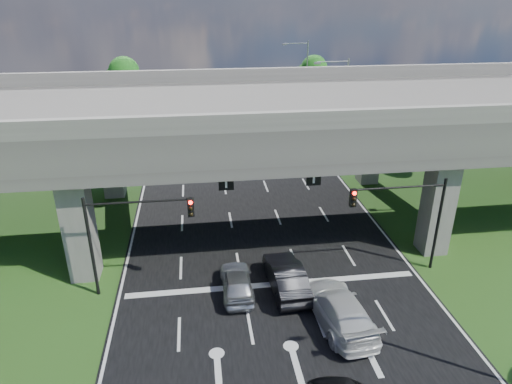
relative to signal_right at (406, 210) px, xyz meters
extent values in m
plane|color=#2B4C18|center=(-7.82, -3.94, -4.19)|extent=(160.00, 160.00, 0.00)
cube|color=black|center=(-7.82, 6.06, -4.17)|extent=(18.00, 120.00, 0.03)
cube|color=#33312E|center=(-7.82, 8.06, 3.81)|extent=(80.00, 15.00, 2.00)
cube|color=#64625C|center=(-7.82, 0.81, 5.31)|extent=(80.00, 0.50, 1.00)
cube|color=#64625C|center=(-7.82, 15.31, 5.31)|extent=(80.00, 0.50, 1.00)
cube|color=#64625C|center=(-18.82, 2.06, -0.69)|extent=(1.60, 1.60, 7.00)
cube|color=#64625C|center=(-18.82, 14.06, -0.69)|extent=(1.60, 1.60, 7.00)
cube|color=#64625C|center=(3.18, 2.06, -0.69)|extent=(1.60, 1.60, 7.00)
cube|color=#64625C|center=(3.18, 14.06, -0.69)|extent=(1.60, 1.60, 7.00)
cube|color=black|center=(-10.32, 1.06, 1.81)|extent=(0.85, 0.06, 0.85)
cube|color=black|center=(-5.32, 1.06, 1.81)|extent=(0.85, 0.06, 0.85)
cylinder|color=black|center=(2.18, 0.06, -1.19)|extent=(0.18, 0.18, 6.00)
cylinder|color=black|center=(-0.57, 0.06, 1.41)|extent=(5.50, 0.12, 0.12)
cube|color=black|center=(-3.32, -0.12, 1.01)|extent=(0.35, 0.28, 1.05)
sphere|color=#FF0C05|center=(-3.32, -0.28, 1.36)|extent=(0.22, 0.22, 0.22)
cylinder|color=black|center=(-17.82, 0.06, -1.19)|extent=(0.18, 0.18, 6.00)
cylinder|color=black|center=(-15.07, 0.06, 1.41)|extent=(5.50, 0.12, 0.12)
cube|color=black|center=(-12.32, -0.12, 1.01)|extent=(0.35, 0.28, 1.05)
sphere|color=#FF0C05|center=(-12.32, -0.28, 1.36)|extent=(0.22, 0.22, 0.22)
cylinder|color=gray|center=(2.68, 20.06, 0.81)|extent=(0.16, 0.16, 10.00)
cylinder|color=gray|center=(1.18, 20.06, 5.51)|extent=(3.00, 0.10, 0.10)
cube|color=gray|center=(-0.32, 20.06, 5.41)|extent=(0.60, 0.25, 0.18)
cylinder|color=gray|center=(2.68, 36.06, 0.81)|extent=(0.16, 0.16, 10.00)
cylinder|color=gray|center=(1.18, 36.06, 5.51)|extent=(3.00, 0.10, 0.10)
cube|color=gray|center=(-0.32, 36.06, 5.41)|extent=(0.60, 0.25, 0.18)
cylinder|color=black|center=(-21.82, 22.06, -2.54)|extent=(0.36, 0.36, 3.30)
sphere|color=#1F4E14|center=(-21.82, 22.06, 0.46)|extent=(4.50, 4.50, 4.50)
sphere|color=#1F4E14|center=(-21.42, 21.76, 1.81)|extent=(3.60, 3.60, 3.60)
sphere|color=#1F4E14|center=(-22.12, 22.46, -0.44)|extent=(3.30, 3.30, 3.30)
cylinder|color=black|center=(-24.82, 30.06, -2.76)|extent=(0.36, 0.36, 2.86)
sphere|color=#1F4E14|center=(-24.82, 30.06, -0.16)|extent=(3.90, 3.90, 3.90)
sphere|color=#1F4E14|center=(-24.42, 29.76, 1.01)|extent=(3.12, 3.12, 3.12)
sphere|color=#1F4E14|center=(-25.12, 30.46, -0.94)|extent=(2.86, 2.86, 2.86)
cylinder|color=black|center=(-20.82, 38.06, -2.43)|extent=(0.36, 0.36, 3.52)
sphere|color=#1F4E14|center=(-20.82, 38.06, 0.77)|extent=(4.80, 4.80, 4.80)
sphere|color=#1F4E14|center=(-20.42, 37.76, 2.21)|extent=(3.84, 3.84, 3.84)
sphere|color=#1F4E14|center=(-21.12, 38.46, -0.19)|extent=(3.52, 3.52, 3.52)
cylinder|color=black|center=(5.18, 24.06, -2.65)|extent=(0.36, 0.36, 3.08)
sphere|color=#1F4E14|center=(5.18, 24.06, 0.15)|extent=(4.20, 4.20, 4.20)
sphere|color=#1F4E14|center=(5.58, 23.76, 1.41)|extent=(3.36, 3.36, 3.36)
sphere|color=#1F4E14|center=(4.88, 24.46, -0.69)|extent=(3.08, 3.08, 3.08)
cylinder|color=black|center=(8.18, 32.06, -2.76)|extent=(0.36, 0.36, 2.86)
sphere|color=#1F4E14|center=(8.18, 32.06, -0.16)|extent=(3.90, 3.90, 3.90)
sphere|color=#1F4E14|center=(8.58, 31.76, 1.01)|extent=(3.12, 3.12, 3.12)
sphere|color=#1F4E14|center=(7.88, 32.46, -0.94)|extent=(2.86, 2.86, 2.86)
cylinder|color=black|center=(4.18, 40.06, -2.54)|extent=(0.36, 0.36, 3.30)
sphere|color=#1F4E14|center=(4.18, 40.06, 0.46)|extent=(4.50, 4.50, 4.50)
sphere|color=#1F4E14|center=(4.58, 39.76, 1.81)|extent=(3.60, 3.60, 3.60)
sphere|color=#1F4E14|center=(3.88, 40.46, -0.44)|extent=(3.30, 3.30, 3.30)
imported|color=#B3B6BB|center=(-10.00, -0.94, -3.42)|extent=(1.74, 4.30, 1.46)
imported|color=black|center=(-7.18, -0.94, -3.31)|extent=(2.03, 5.20, 1.69)
imported|color=silver|center=(-5.04, -4.20, -3.30)|extent=(3.01, 6.10, 1.70)
camera|label=1|loc=(-11.80, -22.32, 11.66)|focal=32.00mm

